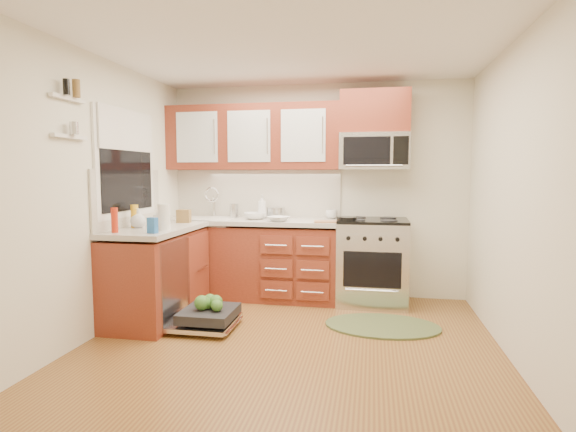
% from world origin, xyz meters
% --- Properties ---
extents(floor, '(3.50, 3.50, 0.00)m').
position_xyz_m(floor, '(0.00, 0.00, 0.00)').
color(floor, brown).
rests_on(floor, ground).
extents(ceiling, '(3.50, 3.50, 0.00)m').
position_xyz_m(ceiling, '(0.00, 0.00, 2.50)').
color(ceiling, white).
rests_on(ceiling, ground).
extents(wall_back, '(3.50, 0.04, 2.50)m').
position_xyz_m(wall_back, '(0.00, 1.75, 1.25)').
color(wall_back, silver).
rests_on(wall_back, ground).
extents(wall_front, '(3.50, 0.04, 2.50)m').
position_xyz_m(wall_front, '(0.00, -1.75, 1.25)').
color(wall_front, silver).
rests_on(wall_front, ground).
extents(wall_left, '(0.04, 3.50, 2.50)m').
position_xyz_m(wall_left, '(-1.75, 0.00, 1.25)').
color(wall_left, silver).
rests_on(wall_left, ground).
extents(wall_right, '(0.04, 3.50, 2.50)m').
position_xyz_m(wall_right, '(1.75, 0.00, 1.25)').
color(wall_right, silver).
rests_on(wall_right, ground).
extents(base_cabinet_back, '(2.05, 0.60, 0.85)m').
position_xyz_m(base_cabinet_back, '(-0.73, 1.45, 0.42)').
color(base_cabinet_back, maroon).
rests_on(base_cabinet_back, ground).
extents(base_cabinet_left, '(0.60, 1.25, 0.85)m').
position_xyz_m(base_cabinet_left, '(-1.45, 0.52, 0.42)').
color(base_cabinet_left, maroon).
rests_on(base_cabinet_left, ground).
extents(countertop_back, '(2.07, 0.64, 0.05)m').
position_xyz_m(countertop_back, '(-0.72, 1.44, 0.90)').
color(countertop_back, beige).
rests_on(countertop_back, base_cabinet_back).
extents(countertop_left, '(0.64, 1.27, 0.05)m').
position_xyz_m(countertop_left, '(-1.44, 0.53, 0.90)').
color(countertop_left, beige).
rests_on(countertop_left, base_cabinet_left).
extents(backsplash_back, '(2.05, 0.02, 0.57)m').
position_xyz_m(backsplash_back, '(-0.73, 1.74, 1.21)').
color(backsplash_back, beige).
rests_on(backsplash_back, ground).
extents(backsplash_left, '(0.02, 1.25, 0.57)m').
position_xyz_m(backsplash_left, '(-1.74, 0.52, 1.21)').
color(backsplash_left, beige).
rests_on(backsplash_left, ground).
extents(upper_cabinets, '(2.05, 0.35, 0.75)m').
position_xyz_m(upper_cabinets, '(-0.73, 1.57, 1.88)').
color(upper_cabinets, maroon).
rests_on(upper_cabinets, ground).
extents(cabinet_over_mw, '(0.76, 0.35, 0.47)m').
position_xyz_m(cabinet_over_mw, '(0.68, 1.57, 2.13)').
color(cabinet_over_mw, maroon).
rests_on(cabinet_over_mw, ground).
extents(range, '(0.76, 0.64, 0.95)m').
position_xyz_m(range, '(0.68, 1.43, 0.47)').
color(range, silver).
rests_on(range, ground).
extents(microwave, '(0.76, 0.38, 0.40)m').
position_xyz_m(microwave, '(0.68, 1.55, 1.70)').
color(microwave, silver).
rests_on(microwave, ground).
extents(sink, '(0.62, 0.50, 0.26)m').
position_xyz_m(sink, '(-1.25, 1.42, 0.80)').
color(sink, white).
rests_on(sink, ground).
extents(dishwasher, '(0.70, 0.60, 0.20)m').
position_xyz_m(dishwasher, '(-0.86, 0.30, 0.10)').
color(dishwasher, silver).
rests_on(dishwasher, ground).
extents(window, '(0.03, 1.05, 1.05)m').
position_xyz_m(window, '(-1.74, 0.50, 1.55)').
color(window, white).
rests_on(window, ground).
extents(window_blind, '(0.02, 0.96, 0.40)m').
position_xyz_m(window_blind, '(-1.71, 0.50, 1.88)').
color(window_blind, white).
rests_on(window_blind, ground).
extents(shelf_upper, '(0.04, 0.40, 0.03)m').
position_xyz_m(shelf_upper, '(-1.72, -0.35, 2.05)').
color(shelf_upper, white).
rests_on(shelf_upper, ground).
extents(shelf_lower, '(0.04, 0.40, 0.03)m').
position_xyz_m(shelf_lower, '(-1.72, -0.35, 1.75)').
color(shelf_lower, white).
rests_on(shelf_lower, ground).
extents(rug, '(1.25, 1.00, 0.02)m').
position_xyz_m(rug, '(0.78, 0.65, 0.01)').
color(rug, '#4F5E36').
rests_on(rug, ground).
extents(skillet, '(0.26, 0.26, 0.04)m').
position_xyz_m(skillet, '(0.40, 1.24, 0.97)').
color(skillet, black).
rests_on(skillet, range).
extents(stock_pot, '(0.24, 0.24, 0.13)m').
position_xyz_m(stock_pot, '(-0.45, 1.60, 0.99)').
color(stock_pot, silver).
rests_on(stock_pot, countertop_back).
extents(cutting_board, '(0.28, 0.20, 0.02)m').
position_xyz_m(cutting_board, '(0.18, 1.24, 0.93)').
color(cutting_board, '#A46F4B').
rests_on(cutting_board, countertop_back).
extents(canister, '(0.11, 0.11, 0.17)m').
position_xyz_m(canister, '(-0.96, 1.56, 1.01)').
color(canister, silver).
rests_on(canister, countertop_back).
extents(paper_towel_roll, '(0.15, 0.15, 0.25)m').
position_xyz_m(paper_towel_roll, '(-1.25, 0.30, 1.05)').
color(paper_towel_roll, white).
rests_on(paper_towel_roll, countertop_left).
extents(mustard_bottle, '(0.07, 0.07, 0.22)m').
position_xyz_m(mustard_bottle, '(-1.62, 0.42, 1.04)').
color(mustard_bottle, yellow).
rests_on(mustard_bottle, countertop_left).
extents(red_bottle, '(0.07, 0.07, 0.22)m').
position_xyz_m(red_bottle, '(-1.61, 0.05, 1.04)').
color(red_bottle, red).
rests_on(red_bottle, countertop_left).
extents(wooden_box, '(0.15, 0.12, 0.14)m').
position_xyz_m(wooden_box, '(-1.33, 0.94, 1.00)').
color(wooden_box, brown).
rests_on(wooden_box, countertop_left).
extents(blue_carton, '(0.10, 0.07, 0.14)m').
position_xyz_m(blue_carton, '(-1.25, 0.08, 1.00)').
color(blue_carton, '#2560B0').
rests_on(blue_carton, countertop_left).
extents(bowl_a, '(0.29, 0.29, 0.06)m').
position_xyz_m(bowl_a, '(-0.35, 1.25, 0.95)').
color(bowl_a, '#999999').
rests_on(bowl_a, countertop_back).
extents(bowl_b, '(0.25, 0.25, 0.08)m').
position_xyz_m(bowl_b, '(-0.67, 1.41, 0.96)').
color(bowl_b, '#999999').
rests_on(bowl_b, countertop_back).
extents(cup, '(0.16, 0.16, 0.11)m').
position_xyz_m(cup, '(0.20, 1.64, 0.98)').
color(cup, '#999999').
rests_on(cup, countertop_back).
extents(soap_bottle_a, '(0.13, 0.13, 0.28)m').
position_xyz_m(soap_bottle_a, '(-0.61, 1.54, 1.06)').
color(soap_bottle_a, '#999999').
rests_on(soap_bottle_a, countertop_back).
extents(soap_bottle_b, '(0.08, 0.08, 0.17)m').
position_xyz_m(soap_bottle_b, '(-1.47, 0.62, 1.01)').
color(soap_bottle_b, '#999999').
rests_on(soap_bottle_b, countertop_left).
extents(soap_bottle_c, '(0.16, 0.16, 0.19)m').
position_xyz_m(soap_bottle_c, '(-1.59, 0.43, 1.02)').
color(soap_bottle_c, '#999999').
rests_on(soap_bottle_c, countertop_left).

